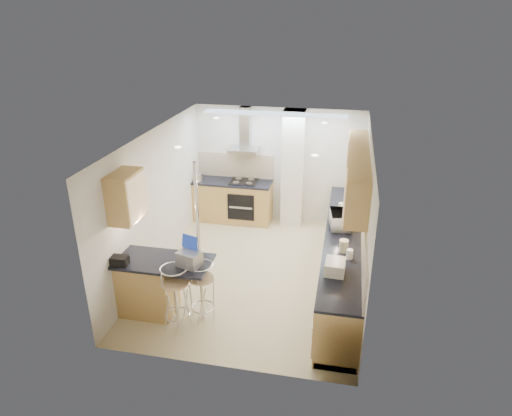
% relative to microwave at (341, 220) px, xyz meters
% --- Properties ---
extents(ground, '(4.80, 4.80, 0.00)m').
position_rel_microwave_xyz_m(ground, '(-1.42, -0.25, -1.06)').
color(ground, beige).
rests_on(ground, ground).
extents(room_shell, '(3.64, 4.84, 2.51)m').
position_rel_microwave_xyz_m(room_shell, '(-1.10, 0.13, 0.48)').
color(room_shell, silver).
rests_on(room_shell, ground).
extents(right_counter, '(0.63, 4.40, 0.92)m').
position_rel_microwave_xyz_m(right_counter, '(0.08, -0.25, -0.60)').
color(right_counter, '#AB8444').
rests_on(right_counter, ground).
extents(back_counter, '(1.70, 0.63, 0.92)m').
position_rel_microwave_xyz_m(back_counter, '(-2.37, 1.85, -0.60)').
color(back_counter, '#AB8444').
rests_on(back_counter, ground).
extents(peninsula, '(1.47, 0.72, 0.94)m').
position_rel_microwave_xyz_m(peninsula, '(-2.55, -1.70, -0.59)').
color(peninsula, '#AB8444').
rests_on(peninsula, ground).
extents(microwave, '(0.42, 0.56, 0.28)m').
position_rel_microwave_xyz_m(microwave, '(0.00, 0.00, 0.00)').
color(microwave, white).
rests_on(microwave, right_counter).
extents(laptop, '(0.39, 0.33, 0.22)m').
position_rel_microwave_xyz_m(laptop, '(-2.09, -1.76, -0.01)').
color(laptop, '#A0A2A8').
rests_on(laptop, peninsula).
extents(bag, '(0.26, 0.20, 0.13)m').
position_rel_microwave_xyz_m(bag, '(-3.09, -1.93, -0.06)').
color(bag, black).
rests_on(bag, peninsula).
extents(bar_stool_near, '(0.50, 0.50, 1.03)m').
position_rel_microwave_xyz_m(bar_stool_near, '(-2.24, -1.99, -0.55)').
color(bar_stool_near, '#DBB076').
rests_on(bar_stool_near, ground).
extents(bar_stool_end, '(0.54, 0.54, 0.97)m').
position_rel_microwave_xyz_m(bar_stool_end, '(-1.94, -1.72, -0.58)').
color(bar_stool_end, '#DBB076').
rests_on(bar_stool_end, ground).
extents(jar_a, '(0.14, 0.14, 0.19)m').
position_rel_microwave_xyz_m(jar_a, '(0.05, 0.48, -0.05)').
color(jar_a, beige).
rests_on(jar_a, right_counter).
extents(jar_b, '(0.12, 0.12, 0.14)m').
position_rel_microwave_xyz_m(jar_b, '(-0.01, 0.76, -0.07)').
color(jar_b, beige).
rests_on(jar_b, right_counter).
extents(jar_c, '(0.17, 0.17, 0.20)m').
position_rel_microwave_xyz_m(jar_c, '(0.08, -0.85, -0.04)').
color(jar_c, beige).
rests_on(jar_c, right_counter).
extents(jar_d, '(0.12, 0.12, 0.15)m').
position_rel_microwave_xyz_m(jar_d, '(0.17, -1.05, -0.07)').
color(jar_d, white).
rests_on(jar_d, right_counter).
extents(bread_bin, '(0.29, 0.36, 0.18)m').
position_rel_microwave_xyz_m(bread_bin, '(-0.03, -1.49, -0.05)').
color(bread_bin, beige).
rests_on(bread_bin, right_counter).
extents(kettle, '(0.16, 0.16, 0.20)m').
position_rel_microwave_xyz_m(kettle, '(-3.05, 1.67, -0.04)').
color(kettle, '#ADAFB2').
rests_on(kettle, back_counter).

